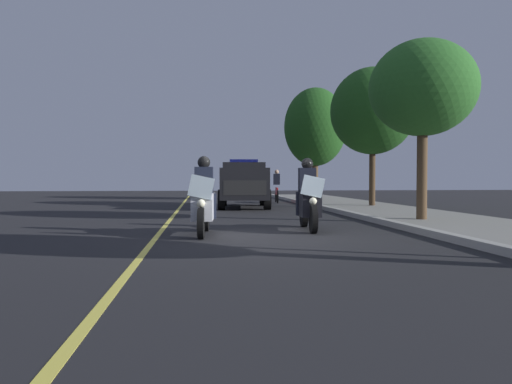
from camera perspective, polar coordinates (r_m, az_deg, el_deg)
ground_plane at (r=10.40m, az=0.79°, el=-5.16°), size 80.00×80.00×0.00m
curb_strip at (r=11.37m, az=18.75°, el=-4.28°), size 48.00×0.24×0.15m
sidewalk_strip at (r=12.30m, az=26.81°, el=-4.05°), size 48.00×3.60×0.10m
lane_stripe_center at (r=10.36m, az=-11.65°, el=-5.19°), size 48.00×0.12×0.01m
police_motorcycle_lead_left at (r=10.55m, az=-6.22°, el=-1.26°), size 2.14×0.61×1.72m
police_motorcycle_lead_right at (r=11.53m, az=6.18°, el=-1.02°), size 2.14×0.61×1.72m
police_suv at (r=20.56m, az=-1.45°, el=1.13°), size 5.02×2.34×2.05m
cyclist_background at (r=24.65m, az=2.46°, el=0.68°), size 1.76×0.34×1.69m
tree_mid_block at (r=14.36m, az=19.08°, el=11.45°), size 2.93×2.93×4.95m
tree_far_back at (r=21.16m, az=13.60°, el=9.25°), size 3.54×3.54×5.80m
tree_behind_suv at (r=27.97m, az=7.00°, el=7.59°), size 3.54×3.54×6.31m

